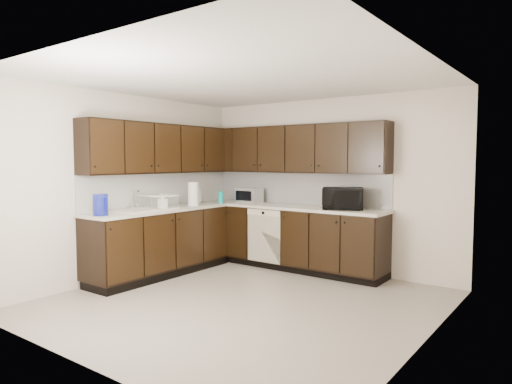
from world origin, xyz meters
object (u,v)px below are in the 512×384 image
(storage_bin, at_px, (158,202))
(blue_pitcher, at_px, (100,205))
(microwave, at_px, (343,199))
(toaster_oven, at_px, (249,195))
(sink, at_px, (143,215))

(storage_bin, distance_m, blue_pitcher, 1.01)
(storage_bin, bearing_deg, microwave, 32.22)
(toaster_oven, distance_m, blue_pitcher, 2.44)
(sink, bearing_deg, toaster_oven, 74.25)
(sink, distance_m, blue_pitcher, 0.72)
(storage_bin, bearing_deg, toaster_oven, 69.42)
(sink, xyz_separation_m, microwave, (2.11, 1.67, 0.21))
(sink, bearing_deg, storage_bin, 97.48)
(storage_bin, bearing_deg, sink, -82.52)
(microwave, relative_size, storage_bin, 1.19)
(microwave, xyz_separation_m, toaster_oven, (-1.63, 0.04, -0.03))
(toaster_oven, bearing_deg, storage_bin, -111.52)
(toaster_oven, xyz_separation_m, blue_pitcher, (-0.42, -2.40, 0.01))
(microwave, distance_m, blue_pitcher, 3.13)
(storage_bin, relative_size, blue_pitcher, 1.72)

